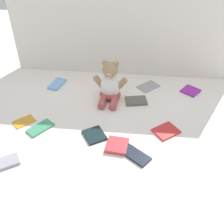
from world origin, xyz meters
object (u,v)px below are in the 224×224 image
teddy_bear (110,85)px  book_case_6 (191,91)px  book_case_4 (117,145)px  book_case_5 (24,121)px  book_case_0 (8,162)px  book_case_9 (40,128)px  book_case_10 (166,131)px  book_case_2 (148,86)px  book_case_1 (57,84)px  book_case_8 (135,155)px  book_case_7 (136,101)px  book_case_3 (94,135)px

teddy_bear → book_case_6: (0.48, 0.12, -0.08)m
book_case_4 → book_case_5: (-0.50, 0.13, -0.00)m
book_case_5 → book_case_4: bearing=-149.0°
book_case_0 → book_case_4: 0.50m
book_case_4 → book_case_6: bearing=-121.9°
book_case_9 → book_case_10: bearing=41.3°
book_case_2 → book_case_10: 0.42m
book_case_0 → book_case_1: size_ratio=0.80×
book_case_1 → book_case_5: book_case_1 is taller
book_case_0 → book_case_8: (0.56, 0.10, -0.00)m
book_case_2 → book_case_5: (-0.65, -0.41, -0.00)m
book_case_4 → book_case_5: book_case_4 is taller
book_case_5 → book_case_7: (0.58, 0.24, 0.00)m
book_case_4 → book_case_6: 0.65m
book_case_5 → book_case_6: (0.90, 0.38, 0.00)m
book_case_1 → book_case_4: 0.65m
book_case_1 → book_case_7: size_ratio=1.05×
teddy_bear → book_case_7: (0.15, -0.02, -0.08)m
book_case_6 → book_case_8: bearing=-83.1°
teddy_bear → book_case_7: bearing=-4.3°
book_case_3 → book_case_6: 0.69m
book_case_5 → book_case_9: bearing=-157.4°
teddy_bear → book_case_4: size_ratio=2.31×
teddy_bear → book_case_0: bearing=-123.3°
book_case_7 → book_case_1: bearing=-115.5°
book_case_3 → book_case_10: (0.35, 0.07, 0.00)m
book_case_3 → book_case_6: size_ratio=1.16×
book_case_5 → book_case_7: 0.63m
book_case_0 → book_case_2: 0.93m
book_case_5 → book_case_10: 0.74m
book_case_2 → book_case_5: 0.77m
teddy_bear → book_case_3: 0.34m
book_case_9 → book_case_10: 0.64m
book_case_4 → book_case_8: book_case_4 is taller
book_case_8 → book_case_9: (-0.49, 0.14, -0.00)m
teddy_bear → book_case_3: bearing=-94.3°
book_case_7 → book_case_10: size_ratio=1.01×
book_case_1 → book_case_2: size_ratio=0.98×
book_case_5 → book_case_6: bearing=-111.5°
book_case_5 → teddy_bear: bearing=-103.0°
book_case_0 → book_case_7: 0.76m
book_case_1 → book_case_0: bearing=-80.0°
book_case_2 → book_case_1: bearing=-129.9°
teddy_bear → book_case_6: teddy_bear is taller
book_case_1 → book_case_8: (0.51, -0.55, -0.00)m
teddy_bear → book_case_7: teddy_bear is taller
book_case_2 → book_case_5: size_ratio=1.19×
teddy_bear → book_case_7: size_ratio=2.00×
book_case_0 → book_case_6: size_ratio=1.07×
book_case_7 → book_case_10: book_case_7 is taller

